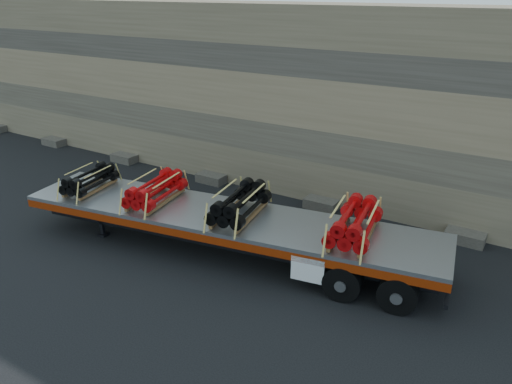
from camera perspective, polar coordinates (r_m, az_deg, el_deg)
ground at (r=15.82m, az=-6.47°, el=-6.24°), size 120.00×120.00×0.00m
rock_wall at (r=19.80m, az=4.86°, el=10.56°), size 44.00×3.00×7.00m
trailer at (r=15.15m, az=-3.60°, el=-4.72°), size 13.16×4.50×1.29m
bundle_front at (r=17.35m, az=-18.47°, el=1.27°), size 1.23×2.01×0.67m
bundle_midfront at (r=15.84m, az=-11.42°, el=0.18°), size 1.40×2.29×0.76m
bundle_midrear at (r=14.50m, az=-1.89°, el=-1.40°), size 1.47×2.41×0.80m
bundle_rear at (r=13.58m, az=11.16°, el=-3.56°), size 1.49×2.44×0.81m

